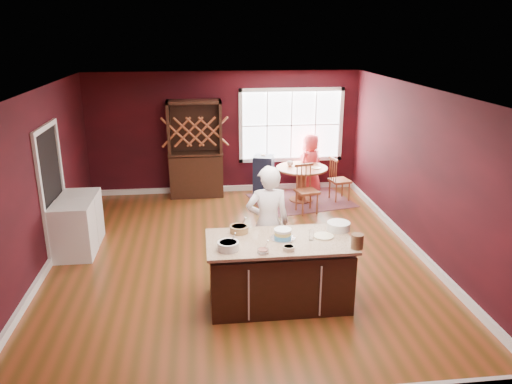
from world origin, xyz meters
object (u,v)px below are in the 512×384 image
at_px(chair_south, 307,189).
at_px(toddler, 265,161).
at_px(chair_north, 307,169).
at_px(dryer, 82,217).
at_px(dining_table, 302,177).
at_px(kitchen_island, 279,273).
at_px(seated_woman, 311,164).
at_px(high_chair, 263,176).
at_px(baker, 268,224).
at_px(chair_east, 340,179).
at_px(hutch, 195,149).
at_px(layer_cake, 283,234).
at_px(washer, 73,231).

height_order(chair_south, toddler, chair_south).
bearing_deg(chair_north, dryer, 17.51).
bearing_deg(dining_table, kitchen_island, -105.61).
height_order(seated_woman, high_chair, seated_woman).
height_order(dining_table, baker, baker).
bearing_deg(chair_east, dryer, 96.17).
bearing_deg(hutch, layer_cake, -76.26).
relative_size(layer_cake, toddler, 1.27).
bearing_deg(layer_cake, hutch, 103.74).
bearing_deg(layer_cake, toddler, 85.49).
bearing_deg(chair_north, baker, 58.82).
xyz_separation_m(chair_east, chair_north, (-0.53, 0.89, -0.01)).
relative_size(kitchen_island, baker, 1.10).
distance_m(baker, toddler, 3.80).
bearing_deg(baker, high_chair, -97.28).
height_order(toddler, dryer, toddler).
bearing_deg(seated_woman, high_chair, -24.63).
height_order(kitchen_island, seated_woman, seated_woman).
height_order(baker, chair_north, baker).
relative_size(seated_woman, dryer, 1.53).
bearing_deg(high_chair, chair_north, 45.61).
distance_m(layer_cake, chair_south, 3.54).
bearing_deg(layer_cake, washer, 150.91).
bearing_deg(chair_east, baker, 137.03).
bearing_deg(baker, chair_north, -110.31).
height_order(dining_table, dryer, dryer).
relative_size(kitchen_island, layer_cake, 5.84).
height_order(kitchen_island, hutch, hutch).
relative_size(chair_east, hutch, 0.46).
distance_m(dining_table, chair_south, 0.73).
bearing_deg(washer, chair_south, 20.86).
bearing_deg(layer_cake, high_chair, 85.95).
relative_size(layer_cake, chair_south, 0.33).
height_order(chair_north, dryer, chair_north).
distance_m(baker, hutch, 4.17).
distance_m(kitchen_island, chair_east, 4.53).
height_order(layer_cake, chair_south, layer_cake).
bearing_deg(toddler, kitchen_island, -95.12).
xyz_separation_m(chair_north, washer, (-4.53, -3.17, -0.03)).
height_order(baker, toddler, baker).
bearing_deg(dryer, dining_table, 21.77).
bearing_deg(chair_south, high_chair, 114.79).
distance_m(dining_table, high_chair, 0.83).
xyz_separation_m(seated_woman, hutch, (-2.54, 0.12, 0.38)).
distance_m(layer_cake, hutch, 4.82).
xyz_separation_m(kitchen_island, chair_north, (1.45, 4.96, 0.04)).
relative_size(kitchen_island, chair_north, 2.01).
height_order(kitchen_island, chair_south, chair_south).
height_order(layer_cake, washer, layer_cake).
xyz_separation_m(toddler, washer, (-3.48, -2.68, -0.36)).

